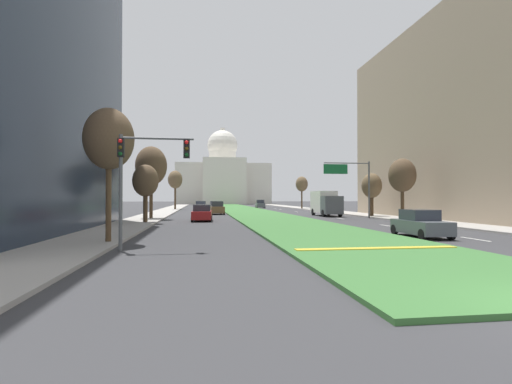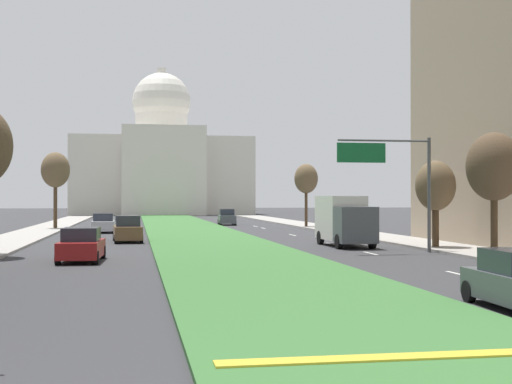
{
  "view_description": "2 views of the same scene",
  "coord_description": "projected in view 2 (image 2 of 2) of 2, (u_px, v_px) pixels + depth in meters",
  "views": [
    {
      "loc": [
        -7.62,
        -6.67,
        2.4
      ],
      "look_at": [
        0.21,
        48.32,
        3.17
      ],
      "focal_mm": 26.75,
      "sensor_mm": 36.0,
      "label": 1
    },
    {
      "loc": [
        -5.04,
        -3.23,
        3.08
      ],
      "look_at": [
        2.6,
        41.57,
        3.46
      ],
      "focal_mm": 49.86,
      "sensor_mm": 36.0,
      "label": 2
    }
  ],
  "objects": [
    {
      "name": "street_tree_right_far",
      "position": [
        435.0,
        187.0,
        42.84
      ],
      "size": [
        2.42,
        2.42,
        5.34
      ],
      "color": "#4C3823",
      "rests_on": "ground_plane"
    },
    {
      "name": "sedan_far_horizon",
      "position": [
        103.0,
        224.0,
        62.91
      ],
      "size": [
        2.05,
        4.56,
        1.74
      ],
      "color": "#BCBCC1",
      "rests_on": "ground_plane"
    },
    {
      "name": "street_tree_left_distant",
      "position": [
        55.0,
        171.0,
        69.44
      ],
      "size": [
        2.77,
        2.77,
        7.57
      ],
      "color": "#4C3823",
      "rests_on": "ground_plane"
    },
    {
      "name": "sedan_distant",
      "position": [
        128.0,
        230.0,
        49.5
      ],
      "size": [
        2.14,
        4.61,
        1.85
      ],
      "color": "brown",
      "rests_on": "ground_plane"
    },
    {
      "name": "capitol_building",
      "position": [
        162.0,
        166.0,
        137.0
      ],
      "size": [
        33.48,
        25.33,
        28.36
      ],
      "color": "silver",
      "rests_on": "ground_plane"
    },
    {
      "name": "median_curb_nose",
      "position": [
        413.0,
        356.0,
        13.06
      ],
      "size": [
        7.34,
        0.5,
        0.04
      ],
      "primitive_type": "cube",
      "color": "gold",
      "rests_on": "grass_median"
    },
    {
      "name": "box_truck_delivery",
      "position": [
        344.0,
        220.0,
        45.26
      ],
      "size": [
        2.4,
        6.4,
        3.2
      ],
      "color": "#4C5156",
      "rests_on": "ground_plane"
    },
    {
      "name": "street_tree_right_mid",
      "position": [
        494.0,
        167.0,
        34.87
      ],
      "size": [
        2.7,
        2.7,
        6.31
      ],
      "color": "#4C3823",
      "rests_on": "ground_plane"
    },
    {
      "name": "sedan_midblock",
      "position": [
        82.0,
        246.0,
        34.31
      ],
      "size": [
        2.14,
        4.47,
        1.66
      ],
      "color": "maroon",
      "rests_on": "ground_plane"
    },
    {
      "name": "lane_dashes_right",
      "position": [
        325.0,
        243.0,
        48.93
      ],
      "size": [
        0.16,
        62.2,
        0.01
      ],
      "color": "silver",
      "rests_on": "ground_plane"
    },
    {
      "name": "grass_median",
      "position": [
        192.0,
        231.0,
        64.21
      ],
      "size": [
        8.15,
        122.16,
        0.14
      ],
      "primitive_type": "cube",
      "color": "#386B33",
      "rests_on": "ground_plane"
    },
    {
      "name": "sidewalk_right",
      "position": [
        360.0,
        234.0,
        59.82
      ],
      "size": [
        4.0,
        122.16,
        0.15
      ],
      "primitive_type": "cube",
      "color": "#9E9991",
      "rests_on": "ground_plane"
    },
    {
      "name": "overhead_guide_sign",
      "position": [
        395.0,
        170.0,
        39.85
      ],
      "size": [
        5.52,
        0.2,
        6.5
      ],
      "color": "#515456",
      "rests_on": "ground_plane"
    },
    {
      "name": "street_tree_right_distant",
      "position": [
        306.0,
        179.0,
        73.58
      ],
      "size": [
        2.45,
        2.45,
        6.62
      ],
      "color": "#4C3823",
      "rests_on": "ground_plane"
    },
    {
      "name": "ground_plane",
      "position": [
        186.0,
        229.0,
        70.9
      ],
      "size": [
        298.61,
        298.61,
        0.0
      ],
      "primitive_type": "plane",
      "color": "#333335"
    },
    {
      "name": "sidewalk_left",
      "position": [
        22.0,
        237.0,
        55.22
      ],
      "size": [
        4.0,
        122.16,
        0.15
      ],
      "primitive_type": "cube",
      "color": "#9E9991",
      "rests_on": "ground_plane"
    },
    {
      "name": "sedan_very_far",
      "position": [
        227.0,
        218.0,
        80.92
      ],
      "size": [
        2.07,
        4.36,
        1.83
      ],
      "color": "#4C5156",
      "rests_on": "ground_plane"
    }
  ]
}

